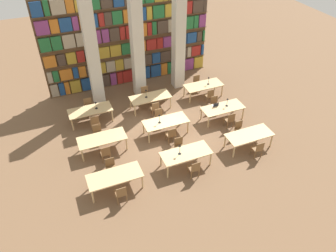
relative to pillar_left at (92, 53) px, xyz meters
name	(u,v)px	position (x,y,z in m)	size (l,w,h in m)	color
ground_plane	(166,134)	(2.40, -4.04, -3.00)	(40.00, 40.00, 0.00)	brown
bookshelf_bank	(129,39)	(2.43, 1.56, -0.30)	(9.80, 0.35, 5.50)	brown
pillar_left	(92,53)	(0.00, 0.00, 0.00)	(0.61, 0.61, 6.00)	beige
pillar_center	(137,45)	(2.40, 0.00, 0.00)	(0.61, 0.61, 6.00)	beige
pillar_right	(179,38)	(4.81, 0.00, 0.00)	(0.61, 0.61, 6.00)	beige
reading_table_0	(115,177)	(-0.82, -6.52, -2.34)	(2.19, 0.95, 0.73)	tan
chair_0	(121,193)	(-0.79, -7.28, -2.52)	(0.42, 0.40, 0.89)	brown
chair_1	(111,167)	(-0.79, -5.76, -2.52)	(0.42, 0.40, 0.89)	brown
reading_table_1	(186,154)	(2.37, -6.39, -2.34)	(2.19, 0.95, 0.73)	tan
chair_2	(194,168)	(2.41, -7.15, -2.52)	(0.42, 0.40, 0.89)	brown
chair_3	(180,146)	(2.41, -5.63, -2.52)	(0.42, 0.40, 0.89)	brown
desk_lamp_0	(180,148)	(2.09, -6.35, -1.93)	(0.14, 0.14, 0.50)	black
reading_table_2	(249,136)	(5.59, -6.38, -2.34)	(2.19, 0.95, 0.73)	tan
chair_4	(258,149)	(5.57, -7.14, -2.52)	(0.42, 0.40, 0.89)	brown
chair_5	(239,129)	(5.57, -5.62, -2.52)	(0.42, 0.40, 0.89)	brown
reading_table_3	(102,139)	(-0.74, -4.05, -2.34)	(2.19, 0.95, 0.73)	tan
chair_6	(106,153)	(-0.79, -4.81, -2.52)	(0.42, 0.40, 0.89)	brown
chair_7	(98,133)	(-0.79, -3.29, -2.52)	(0.42, 0.40, 0.89)	brown
reading_table_4	(166,122)	(2.41, -3.97, -2.34)	(2.19, 0.95, 0.73)	tan
chair_8	(171,134)	(2.38, -4.73, -2.52)	(0.42, 0.40, 0.89)	brown
chair_9	(159,117)	(2.38, -3.21, -2.52)	(0.42, 0.40, 0.89)	brown
desk_lamp_1	(159,117)	(2.09, -3.98, -1.94)	(0.14, 0.14, 0.49)	black
reading_table_5	(223,109)	(5.56, -4.01, -2.34)	(2.19, 0.95, 0.73)	tan
chair_10	(230,120)	(5.54, -4.77, -2.52)	(0.42, 0.40, 0.89)	brown
chair_11	(215,104)	(5.54, -3.25, -2.52)	(0.42, 0.40, 0.89)	brown
desk_lamp_2	(227,101)	(5.81, -3.97, -1.96)	(0.14, 0.14, 0.46)	black
laptop	(215,105)	(5.26, -3.73, -2.23)	(0.32, 0.22, 0.21)	silver
reading_table_6	(90,111)	(-0.78, -1.63, -2.34)	(2.19, 0.95, 0.73)	tan
chair_12	(95,122)	(-0.73, -2.39, -2.52)	(0.42, 0.40, 0.89)	brown
chair_13	(89,106)	(-0.73, -0.87, -2.52)	(0.42, 0.40, 0.89)	brown
desk_lamp_3	(96,104)	(-0.44, -1.63, -2.01)	(0.14, 0.14, 0.40)	black
reading_table_7	(150,98)	(2.46, -1.65, -2.34)	(2.19, 0.95, 0.73)	tan
chair_14	(155,108)	(2.43, -2.41, -2.52)	(0.42, 0.40, 0.89)	brown
chair_15	(145,94)	(2.43, -0.89, -2.52)	(0.42, 0.40, 0.89)	brown
desk_lamp_4	(146,92)	(2.25, -1.61, -1.94)	(0.14, 0.14, 0.49)	black
reading_table_8	(203,86)	(5.67, -1.64, -2.34)	(2.19, 0.95, 0.73)	tan
chair_16	(209,95)	(5.66, -2.40, -2.52)	(0.42, 0.40, 0.89)	brown
chair_17	(197,82)	(5.66, -0.88, -2.52)	(0.42, 0.40, 0.89)	brown
desk_lamp_5	(209,79)	(5.95, -1.68, -1.96)	(0.14, 0.14, 0.46)	black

